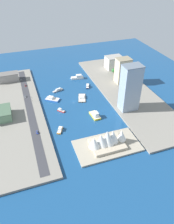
% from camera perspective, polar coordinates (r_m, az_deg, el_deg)
% --- Properties ---
extents(ground_plane, '(440.00, 440.00, 0.00)m').
position_cam_1_polar(ground_plane, '(299.38, -3.53, 2.84)').
color(ground_plane, navy).
extents(quay_west, '(70.00, 240.00, 2.51)m').
position_cam_1_polar(quay_west, '(325.47, 10.14, 5.51)').
color(quay_west, gray).
rests_on(quay_west, ground_plane).
extents(quay_east, '(70.00, 240.00, 2.51)m').
position_cam_1_polar(quay_east, '(292.00, -18.74, 0.10)').
color(quay_east, gray).
rests_on(quay_east, ground_plane).
extents(peninsula_point, '(68.01, 37.13, 2.00)m').
position_cam_1_polar(peninsula_point, '(231.07, 5.33, -8.84)').
color(peninsula_point, '#A89E89').
rests_on(peninsula_point, ground_plane).
extents(road_strip, '(9.16, 228.00, 0.15)m').
position_cam_1_polar(road_strip, '(290.91, -14.91, 1.07)').
color(road_strip, '#38383D').
rests_on(road_strip, quay_east).
extents(tugboat_red, '(9.37, 10.09, 3.96)m').
position_cam_1_polar(tugboat_red, '(280.47, -6.89, 0.43)').
color(tugboat_red, red).
rests_on(tugboat_red, ground_plane).
extents(ferry_white_commuter, '(22.23, 10.69, 6.82)m').
position_cam_1_polar(ferry_white_commuter, '(356.37, -2.50, 9.13)').
color(ferry_white_commuter, silver).
rests_on(ferry_white_commuter, ground_plane).
extents(barge_flat_brown, '(15.84, 23.69, 3.19)m').
position_cam_1_polar(barge_flat_brown, '(305.01, -1.33, 3.83)').
color(barge_flat_brown, brown).
rests_on(barge_flat_brown, ground_plane).
extents(ferry_yellow_fast, '(9.86, 20.27, 7.56)m').
position_cam_1_polar(ferry_yellow_fast, '(268.96, 2.18, -0.78)').
color(ferry_yellow_fast, yellow).
rests_on(ferry_yellow_fast, ground_plane).
extents(water_taxi_orange, '(9.58, 13.09, 3.69)m').
position_cam_1_polar(water_taxi_orange, '(250.23, -7.13, -4.67)').
color(water_taxi_orange, orange).
rests_on(water_taxi_orange, ground_plane).
extents(yacht_sleek_gray, '(17.11, 8.53, 3.99)m').
position_cam_1_polar(yacht_sleek_gray, '(324.38, -7.69, 5.72)').
color(yacht_sleek_gray, '#999EA3').
rests_on(yacht_sleek_gray, ground_plane).
extents(catamaran_blue, '(21.16, 19.15, 4.86)m').
position_cam_1_polar(catamaran_blue, '(304.81, -9.17, 3.43)').
color(catamaran_blue, blue).
rests_on(catamaran_blue, ground_plane).
extents(patrol_launch_navy, '(8.95, 15.92, 4.20)m').
position_cam_1_polar(patrol_launch_navy, '(332.61, 0.16, 6.86)').
color(patrol_launch_navy, '#1E284C').
rests_on(patrol_launch_navy, ground_plane).
extents(tower_tall_glass, '(23.08, 16.72, 59.27)m').
position_cam_1_polar(tower_tall_glass, '(269.91, 11.30, 6.17)').
color(tower_tall_glass, '#8C9EB2').
rests_on(tower_tall_glass, quay_west).
extents(office_block_beige, '(21.44, 17.21, 38.06)m').
position_cam_1_polar(office_block_beige, '(338.37, 9.40, 10.72)').
color(office_block_beige, '#C6B793').
rests_on(office_block_beige, quay_west).
extents(hotel_broad_white, '(28.26, 21.05, 20.55)m').
position_cam_1_polar(hotel_broad_white, '(387.70, 7.06, 12.87)').
color(hotel_broad_white, silver).
rests_on(hotel_broad_white, quay_west).
extents(carpark_squat_concrete, '(35.74, 15.84, 12.50)m').
position_cam_1_polar(carpark_squat_concrete, '(364.38, -20.34, 8.57)').
color(carpark_squat_concrete, gray).
rests_on(carpark_squat_concrete, quay_east).
extents(hatchback_blue, '(2.07, 4.97, 1.61)m').
position_cam_1_polar(hatchback_blue, '(248.18, -12.98, -5.25)').
color(hatchback_blue, black).
rests_on(hatchback_blue, road_strip).
extents(sedan_silver, '(1.98, 4.29, 1.52)m').
position_cam_1_polar(sedan_silver, '(363.06, -16.99, 8.21)').
color(sedan_silver, black).
rests_on(sedan_silver, road_strip).
extents(van_white, '(1.98, 4.87, 1.57)m').
position_cam_1_polar(van_white, '(314.88, -15.93, 3.95)').
color(van_white, black).
rests_on(van_white, road_strip).
extents(pickup_red, '(1.92, 4.50, 1.58)m').
position_cam_1_polar(pickup_red, '(343.13, -15.87, 6.76)').
color(pickup_red, black).
rests_on(pickup_red, road_strip).
extents(traffic_light_waterfront, '(0.36, 0.36, 6.50)m').
position_cam_1_polar(traffic_light_waterfront, '(301.35, -14.28, 3.48)').
color(traffic_light_waterfront, black).
rests_on(traffic_light_waterfront, quay_east).
extents(opera_landmark, '(42.30, 25.71, 20.37)m').
position_cam_1_polar(opera_landmark, '(224.37, 5.24, -7.22)').
color(opera_landmark, '#BCAD93').
rests_on(opera_landmark, peninsula_point).
extents(park_tree_cluster, '(9.59, 13.64, 9.46)m').
position_cam_1_polar(park_tree_cluster, '(365.16, 7.45, 10.62)').
color(park_tree_cluster, brown).
rests_on(park_tree_cluster, quay_west).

